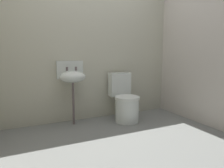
# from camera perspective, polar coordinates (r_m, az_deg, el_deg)

# --- Properties ---
(ground_plane) EXTENTS (3.35, 2.56, 0.08)m
(ground_plane) POSITION_cam_1_polar(r_m,az_deg,el_deg) (2.64, 2.59, -16.89)
(ground_plane) COLOR slate
(wall_back) EXTENTS (3.35, 0.10, 2.36)m
(wall_back) POSITION_cam_1_polar(r_m,az_deg,el_deg) (3.43, -6.18, 9.86)
(wall_back) COLOR beige
(wall_back) RESTS_ON ground
(wall_right) EXTENTS (0.10, 2.36, 2.36)m
(wall_right) POSITION_cam_1_polar(r_m,az_deg,el_deg) (3.45, 25.26, 9.12)
(wall_right) COLOR beige
(wall_right) RESTS_ON ground
(toilet_near_wall) EXTENTS (0.42, 0.61, 0.78)m
(toilet_near_wall) POSITION_cam_1_polar(r_m,az_deg,el_deg) (3.34, 3.63, -4.93)
(toilet_near_wall) COLOR white
(toilet_near_wall) RESTS_ON ground
(sink) EXTENTS (0.42, 0.35, 0.99)m
(sink) POSITION_cam_1_polar(r_m,az_deg,el_deg) (3.14, -11.24, 2.12)
(sink) COLOR #66585A
(sink) RESTS_ON ground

